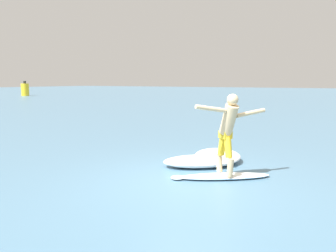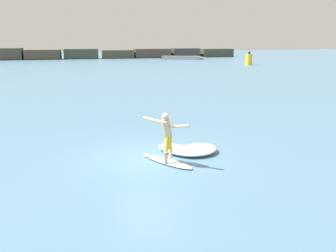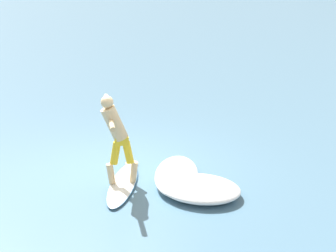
# 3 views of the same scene
# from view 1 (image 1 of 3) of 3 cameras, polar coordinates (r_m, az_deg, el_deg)

# --- Properties ---
(ground_plane) EXTENTS (200.00, 200.00, 0.00)m
(ground_plane) POSITION_cam_1_polar(r_m,az_deg,el_deg) (7.06, 3.51, -9.65)
(ground_plane) COLOR slate
(surfboard) EXTENTS (1.60, 2.02, 0.23)m
(surfboard) POSITION_cam_1_polar(r_m,az_deg,el_deg) (7.37, 9.49, -8.62)
(surfboard) COLOR white
(surfboard) RESTS_ON ground
(surfer) EXTENTS (1.38, 1.10, 1.77)m
(surfer) POSITION_cam_1_polar(r_m,az_deg,el_deg) (7.06, 10.42, -0.26)
(surfer) COLOR #D0B282
(surfer) RESTS_ON surfboard
(channel_marker_buoy) EXTENTS (1.06, 1.06, 2.11)m
(channel_marker_buoy) POSITION_cam_1_polar(r_m,az_deg,el_deg) (51.21, -23.63, 5.84)
(channel_marker_buoy) COLOR yellow
(channel_marker_buoy) RESTS_ON ground
(wave_foam_at_tail) EXTENTS (1.89, 1.70, 0.29)m
(wave_foam_at_tail) POSITION_cam_1_polar(r_m,az_deg,el_deg) (8.83, 8.63, -5.17)
(wave_foam_at_tail) COLOR white
(wave_foam_at_tail) RESTS_ON ground
(wave_foam_at_nose) EXTENTS (1.82, 2.00, 0.28)m
(wave_foam_at_nose) POSITION_cam_1_polar(r_m,az_deg,el_deg) (8.24, 5.66, -6.11)
(wave_foam_at_nose) COLOR white
(wave_foam_at_nose) RESTS_ON ground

